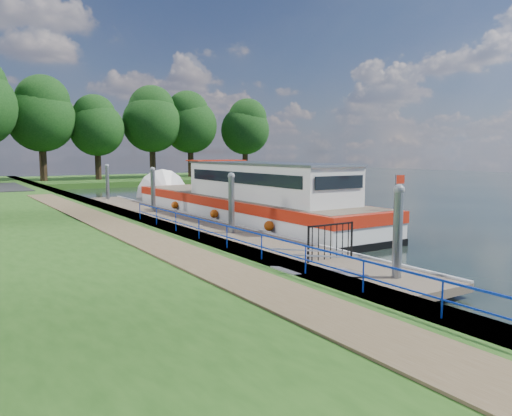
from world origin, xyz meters
TOP-DOWN VIEW (x-y plane):
  - ground at (0.00, 0.00)m, footprint 160.00×160.00m
  - bank_edge at (-2.55, 15.00)m, footprint 1.10×90.00m
  - far_bank at (12.00, 52.00)m, footprint 60.00×18.00m
  - footpath at (-4.40, 8.00)m, footprint 1.60×40.00m
  - blue_fence at (-2.75, 3.00)m, footprint 0.04×18.04m
  - pontoon at (0.00, 13.00)m, footprint 2.50×30.00m
  - mooring_piles at (0.00, 13.00)m, footprint 0.30×27.30m
  - gangway at (-1.85, 0.50)m, footprint 2.58×1.00m
  - gate_panel at (-0.00, 2.20)m, footprint 1.85×0.05m
  - barge at (3.60, 14.27)m, footprint 4.36×21.15m
  - horizon_trees at (-1.61, 48.68)m, footprint 54.38×10.03m

SIDE VIEW (x-z plane):
  - ground at x=0.00m, z-range 0.00..0.00m
  - pontoon at x=0.00m, z-range -0.10..0.46m
  - far_bank at x=12.00m, z-range 0.00..0.60m
  - bank_edge at x=-2.55m, z-range 0.00..0.78m
  - gangway at x=-1.85m, z-range 0.16..1.09m
  - footpath at x=-4.40m, z-range 0.78..0.83m
  - barge at x=3.60m, z-range -1.30..3.48m
  - gate_panel at x=0.00m, z-range 0.57..1.72m
  - mooring_piles at x=0.00m, z-range -0.50..3.05m
  - blue_fence at x=-2.75m, z-range 0.95..1.67m
  - horizon_trees at x=-1.61m, z-range 1.51..14.38m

